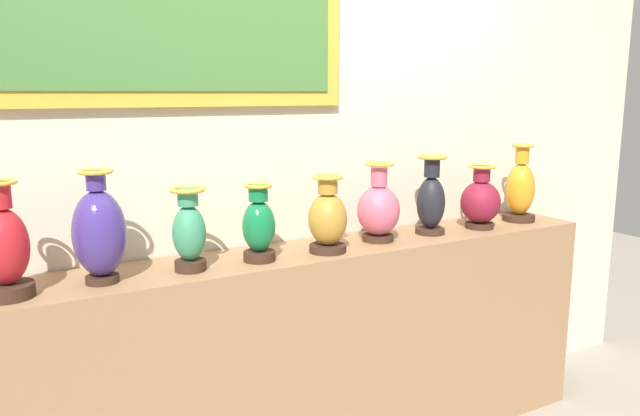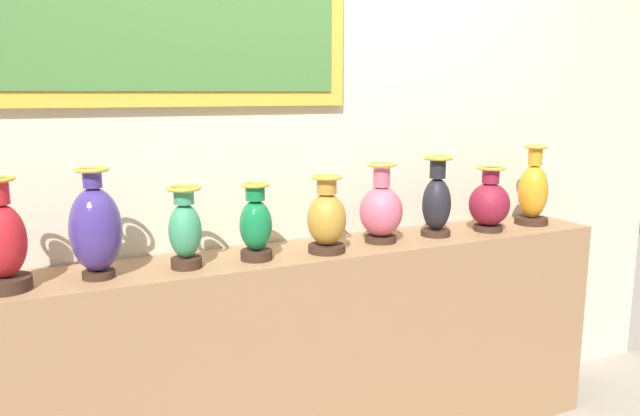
{
  "view_description": "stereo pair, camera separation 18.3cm",
  "coord_description": "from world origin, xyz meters",
  "px_view_note": "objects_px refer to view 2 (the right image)",
  "views": [
    {
      "loc": [
        -1.24,
        -2.16,
        1.6
      ],
      "look_at": [
        0.0,
        0.0,
        1.14
      ],
      "focal_mm": 34.5,
      "sensor_mm": 36.0,
      "label": 1
    },
    {
      "loc": [
        -1.08,
        -2.25,
        1.6
      ],
      "look_at": [
        0.0,
        0.0,
        1.14
      ],
      "focal_mm": 34.5,
      "sensor_mm": 36.0,
      "label": 2
    }
  ],
  "objects_px": {
    "vase_crimson": "(3,244)",
    "vase_emerald": "(256,225)",
    "vase_indigo": "(96,229)",
    "vase_rose": "(381,210)",
    "vase_jade": "(185,229)",
    "vase_burgundy": "(489,203)",
    "vase_ochre": "(327,219)",
    "vase_amber": "(533,192)",
    "vase_onyx": "(437,201)"
  },
  "relations": [
    {
      "from": "vase_onyx",
      "to": "vase_amber",
      "type": "xyz_separation_m",
      "value": [
        0.58,
        0.0,
        0.0
      ]
    },
    {
      "from": "vase_onyx",
      "to": "vase_rose",
      "type": "bearing_deg",
      "value": 179.27
    },
    {
      "from": "vase_emerald",
      "to": "vase_jade",
      "type": "bearing_deg",
      "value": 179.21
    },
    {
      "from": "vase_ochre",
      "to": "vase_onyx",
      "type": "relative_size",
      "value": 0.86
    },
    {
      "from": "vase_crimson",
      "to": "vase_burgundy",
      "type": "relative_size",
      "value": 1.24
    },
    {
      "from": "vase_emerald",
      "to": "vase_amber",
      "type": "relative_size",
      "value": 0.77
    },
    {
      "from": "vase_jade",
      "to": "vase_burgundy",
      "type": "distance_m",
      "value": 1.43
    },
    {
      "from": "vase_jade",
      "to": "vase_burgundy",
      "type": "height_order",
      "value": "vase_jade"
    },
    {
      "from": "vase_emerald",
      "to": "vase_burgundy",
      "type": "distance_m",
      "value": 1.16
    },
    {
      "from": "vase_indigo",
      "to": "vase_rose",
      "type": "xyz_separation_m",
      "value": [
        1.17,
        0.03,
        -0.04
      ]
    },
    {
      "from": "vase_crimson",
      "to": "vase_jade",
      "type": "xyz_separation_m",
      "value": [
        0.6,
        0.01,
        -0.01
      ]
    },
    {
      "from": "vase_onyx",
      "to": "vase_amber",
      "type": "distance_m",
      "value": 0.58
    },
    {
      "from": "vase_jade",
      "to": "vase_emerald",
      "type": "bearing_deg",
      "value": -0.79
    },
    {
      "from": "vase_crimson",
      "to": "vase_amber",
      "type": "xyz_separation_m",
      "value": [
        2.33,
        0.04,
        0.0
      ]
    },
    {
      "from": "vase_ochre",
      "to": "vase_rose",
      "type": "xyz_separation_m",
      "value": [
        0.29,
        0.06,
        0.0
      ]
    },
    {
      "from": "vase_emerald",
      "to": "vase_ochre",
      "type": "bearing_deg",
      "value": -2.9
    },
    {
      "from": "vase_jade",
      "to": "vase_emerald",
      "type": "relative_size",
      "value": 1.02
    },
    {
      "from": "vase_jade",
      "to": "vase_rose",
      "type": "height_order",
      "value": "vase_rose"
    },
    {
      "from": "vase_emerald",
      "to": "vase_rose",
      "type": "xyz_separation_m",
      "value": [
        0.59,
        0.04,
        0.0
      ]
    },
    {
      "from": "vase_ochre",
      "to": "vase_rose",
      "type": "relative_size",
      "value": 0.91
    },
    {
      "from": "vase_ochre",
      "to": "vase_indigo",
      "type": "bearing_deg",
      "value": 178.27
    },
    {
      "from": "vase_rose",
      "to": "vase_amber",
      "type": "xyz_separation_m",
      "value": [
        0.87,
        -0.0,
        0.02
      ]
    },
    {
      "from": "vase_jade",
      "to": "vase_rose",
      "type": "bearing_deg",
      "value": 2.41
    },
    {
      "from": "vase_indigo",
      "to": "vase_onyx",
      "type": "relative_size",
      "value": 1.07
    },
    {
      "from": "vase_ochre",
      "to": "vase_rose",
      "type": "bearing_deg",
      "value": 10.85
    },
    {
      "from": "vase_crimson",
      "to": "vase_emerald",
      "type": "distance_m",
      "value": 0.87
    },
    {
      "from": "vase_emerald",
      "to": "vase_indigo",
      "type": "bearing_deg",
      "value": 178.88
    },
    {
      "from": "vase_emerald",
      "to": "vase_ochre",
      "type": "distance_m",
      "value": 0.3
    },
    {
      "from": "vase_ochre",
      "to": "vase_burgundy",
      "type": "distance_m",
      "value": 0.86
    },
    {
      "from": "vase_indigo",
      "to": "vase_ochre",
      "type": "xyz_separation_m",
      "value": [
        0.88,
        -0.03,
        -0.04
      ]
    },
    {
      "from": "vase_emerald",
      "to": "vase_onyx",
      "type": "relative_size",
      "value": 0.83
    },
    {
      "from": "vase_burgundy",
      "to": "vase_amber",
      "type": "height_order",
      "value": "vase_amber"
    },
    {
      "from": "vase_jade",
      "to": "vase_burgundy",
      "type": "bearing_deg",
      "value": 0.18
    },
    {
      "from": "vase_onyx",
      "to": "vase_burgundy",
      "type": "xyz_separation_m",
      "value": [
        0.28,
        -0.03,
        -0.03
      ]
    },
    {
      "from": "vase_jade",
      "to": "vase_crimson",
      "type": "bearing_deg",
      "value": -179.17
    },
    {
      "from": "vase_crimson",
      "to": "vase_indigo",
      "type": "xyz_separation_m",
      "value": [
        0.29,
        0.02,
        0.02
      ]
    },
    {
      "from": "vase_emerald",
      "to": "vase_onyx",
      "type": "height_order",
      "value": "vase_onyx"
    },
    {
      "from": "vase_indigo",
      "to": "vase_rose",
      "type": "relative_size",
      "value": 1.13
    },
    {
      "from": "vase_ochre",
      "to": "vase_amber",
      "type": "distance_m",
      "value": 1.16
    },
    {
      "from": "vase_burgundy",
      "to": "vase_amber",
      "type": "distance_m",
      "value": 0.3
    },
    {
      "from": "vase_ochre",
      "to": "vase_onyx",
      "type": "xyz_separation_m",
      "value": [
        0.58,
        0.05,
        0.02
      ]
    },
    {
      "from": "vase_indigo",
      "to": "vase_emerald",
      "type": "height_order",
      "value": "vase_indigo"
    },
    {
      "from": "vase_jade",
      "to": "vase_amber",
      "type": "xyz_separation_m",
      "value": [
        1.73,
        0.03,
        0.02
      ]
    },
    {
      "from": "vase_rose",
      "to": "vase_onyx",
      "type": "relative_size",
      "value": 0.95
    },
    {
      "from": "vase_ochre",
      "to": "vase_burgundy",
      "type": "relative_size",
      "value": 1.04
    },
    {
      "from": "vase_rose",
      "to": "vase_jade",
      "type": "bearing_deg",
      "value": -177.59
    },
    {
      "from": "vase_indigo",
      "to": "vase_emerald",
      "type": "xyz_separation_m",
      "value": [
        0.58,
        -0.01,
        -0.04
      ]
    },
    {
      "from": "vase_emerald",
      "to": "vase_ochre",
      "type": "xyz_separation_m",
      "value": [
        0.3,
        -0.02,
        0.0
      ]
    },
    {
      "from": "vase_rose",
      "to": "vase_amber",
      "type": "relative_size",
      "value": 0.88
    },
    {
      "from": "vase_jade",
      "to": "vase_onyx",
      "type": "height_order",
      "value": "vase_onyx"
    }
  ]
}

